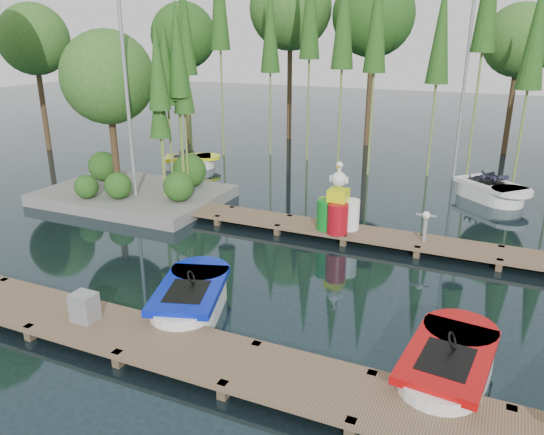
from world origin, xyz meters
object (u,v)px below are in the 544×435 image
at_px(boat_yellow_far, 190,162).
at_px(yellow_barrel, 328,213).
at_px(island, 125,109).
at_px(boat_blue, 191,299).
at_px(drum_cluster, 338,211).
at_px(boat_red, 448,367).
at_px(utility_cabinet, 84,307).

xyz_separation_m(boat_yellow_far, yellow_barrel, (8.19, -5.43, 0.46)).
relative_size(island, boat_yellow_far, 2.47).
distance_m(island, boat_blue, 9.37).
bearing_deg(boat_yellow_far, drum_cluster, -44.13).
xyz_separation_m(boat_red, boat_yellow_far, (-12.25, 11.11, -0.02)).
bearing_deg(yellow_barrel, boat_blue, -103.10).
distance_m(boat_yellow_far, drum_cluster, 10.22).
relative_size(island, boat_blue, 2.14).
distance_m(boat_red, drum_cluster, 6.68).
xyz_separation_m(yellow_barrel, drum_cluster, (0.35, -0.15, 0.16)).
height_order(boat_blue, boat_red, boat_red).
xyz_separation_m(island, boat_red, (11.73, -6.47, -2.90)).
bearing_deg(island, boat_yellow_far, 96.32).
distance_m(boat_blue, drum_cluster, 5.50).
relative_size(island, yellow_barrel, 7.92).
distance_m(boat_red, boat_yellow_far, 16.53).
height_order(utility_cabinet, drum_cluster, drum_cluster).
bearing_deg(boat_yellow_far, utility_cabinet, -76.97).
bearing_deg(drum_cluster, boat_blue, -107.01).
relative_size(island, boat_red, 2.22).
xyz_separation_m(utility_cabinet, drum_cluster, (3.01, 6.85, 0.30)).
relative_size(boat_blue, yellow_barrel, 3.71).
height_order(boat_blue, utility_cabinet, boat_blue).
relative_size(boat_blue, boat_yellow_far, 1.16).
relative_size(utility_cabinet, drum_cluster, 0.29).
relative_size(boat_blue, utility_cabinet, 5.52).
bearing_deg(boat_red, island, 157.00).
height_order(island, boat_blue, island).
relative_size(utility_cabinet, yellow_barrel, 0.67).
xyz_separation_m(island, utility_cabinet, (5.01, -7.79, -2.60)).
xyz_separation_m(island, yellow_barrel, (7.67, -0.79, -2.46)).
bearing_deg(drum_cluster, boat_red, -56.09).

